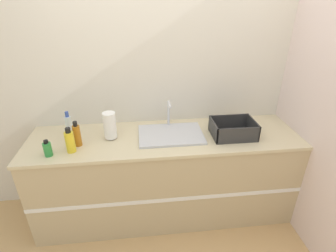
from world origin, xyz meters
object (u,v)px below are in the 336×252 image
(bottle_green, at_px, (48,149))
(bottle_amber, at_px, (77,135))
(bottle_clear, at_px, (69,127))
(bottle_yellow, at_px, (70,141))
(dish_rack, at_px, (233,131))
(sink, at_px, (171,133))
(paper_towel_roll, at_px, (110,126))

(bottle_green, distance_m, bottle_amber, 0.26)
(bottle_clear, height_order, bottle_yellow, bottle_clear)
(bottle_clear, bearing_deg, dish_rack, -4.91)
(sink, height_order, bottle_green, sink)
(paper_towel_roll, height_order, bottle_yellow, paper_towel_roll)
(bottle_clear, distance_m, bottle_green, 0.31)
(dish_rack, distance_m, bottle_amber, 1.40)
(bottle_yellow, height_order, bottle_amber, bottle_amber)
(paper_towel_roll, bearing_deg, bottle_yellow, -148.49)
(sink, height_order, bottle_yellow, sink)
(bottle_clear, bearing_deg, paper_towel_roll, -7.06)
(paper_towel_roll, distance_m, bottle_yellow, 0.37)
(bottle_yellow, bearing_deg, dish_rack, 4.34)
(bottle_clear, xyz_separation_m, bottle_yellow, (0.05, -0.24, -0.02))
(bottle_amber, bearing_deg, paper_towel_roll, 18.83)
(bottle_green, bearing_deg, bottle_yellow, 13.57)
(sink, bearing_deg, bottle_clear, 176.64)
(sink, bearing_deg, dish_rack, -7.38)
(bottle_yellow, relative_size, bottle_amber, 0.97)
(paper_towel_roll, xyz_separation_m, bottle_yellow, (-0.31, -0.19, -0.03))
(paper_towel_roll, relative_size, bottle_green, 1.77)
(sink, height_order, bottle_clear, sink)
(dish_rack, bearing_deg, bottle_green, -174.64)
(bottle_yellow, distance_m, bottle_green, 0.18)
(sink, relative_size, paper_towel_roll, 2.36)
(paper_towel_roll, relative_size, bottle_yellow, 1.14)
(bottle_clear, height_order, bottle_amber, bottle_clear)
(bottle_yellow, height_order, bottle_green, bottle_yellow)
(sink, bearing_deg, bottle_amber, -174.12)
(bottle_amber, bearing_deg, sink, 5.88)
(dish_rack, xyz_separation_m, bottle_yellow, (-1.44, -0.11, 0.04))
(sink, bearing_deg, bottle_yellow, -168.03)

